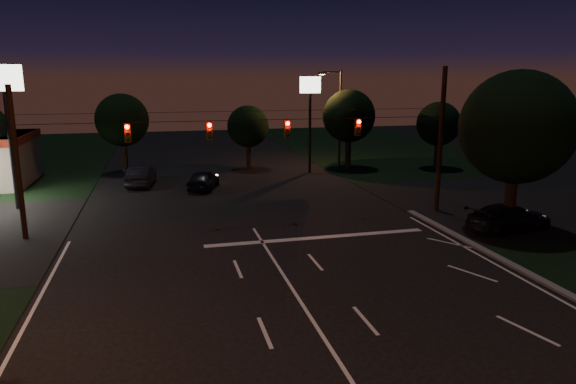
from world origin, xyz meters
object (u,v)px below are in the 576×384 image
object	(u,v)px
car_oncoming_a	(203,180)
car_oncoming_b	(141,176)
tree_right_near	(515,128)
car_cross	(510,217)
utility_pole_right	(436,211)

from	to	relation	value
car_oncoming_a	car_oncoming_b	bearing A→B (deg)	-9.67
tree_right_near	car_cross	world-z (taller)	tree_right_near
tree_right_near	car_cross	size ratio (longest dim) A/B	1.70
utility_pole_right	car_cross	distance (m)	5.16
car_oncoming_b	car_cross	bearing A→B (deg)	147.68
car_oncoming_a	car_oncoming_b	xyz separation A→B (m)	(-4.59, 2.47, 0.05)
utility_pole_right	car_oncoming_a	bearing A→B (deg)	143.65
car_oncoming_a	car_cross	size ratio (longest dim) A/B	0.84
utility_pole_right	tree_right_near	world-z (taller)	tree_right_near
car_oncoming_a	car_oncoming_b	world-z (taller)	car_oncoming_b
tree_right_near	car_cross	bearing A→B (deg)	9.03
utility_pole_right	car_oncoming_a	distance (m)	17.19
tree_right_near	car_oncoming_b	xyz separation A→B (m)	(-19.95, 17.49, -4.89)
tree_right_near	car_oncoming_b	distance (m)	26.98
car_oncoming_b	car_cross	size ratio (longest dim) A/B	0.93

